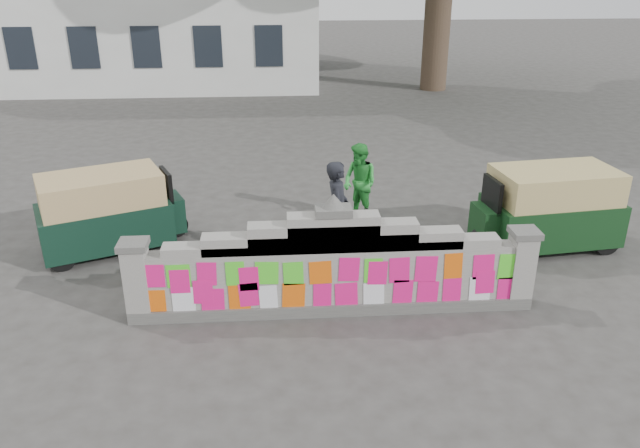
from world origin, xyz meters
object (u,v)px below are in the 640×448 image
object	(u,v)px
cyclist_rider	(337,223)
rickshaw_left	(108,211)
pedestrian	(360,183)
rickshaw_right	(548,207)
cyclist_bike	(337,242)

from	to	relation	value
cyclist_rider	rickshaw_left	xyz separation A→B (m)	(-4.29, 1.14, -0.10)
pedestrian	rickshaw_right	world-z (taller)	pedestrian
rickshaw_left	cyclist_bike	bearing A→B (deg)	-37.68
cyclist_rider	rickshaw_right	xyz separation A→B (m)	(4.14, 0.64, -0.07)
cyclist_bike	cyclist_rider	distance (m)	0.37
pedestrian	rickshaw_right	size ratio (longest dim) A/B	0.57
pedestrian	rickshaw_left	distance (m)	5.12
cyclist_rider	rickshaw_right	world-z (taller)	cyclist_rider
pedestrian	cyclist_rider	bearing A→B (deg)	-52.95
cyclist_bike	pedestrian	distance (m)	2.40
cyclist_bike	cyclist_rider	size ratio (longest dim) A/B	1.12
rickshaw_right	rickshaw_left	bearing A→B (deg)	-10.10
cyclist_bike	rickshaw_left	xyz separation A→B (m)	(-4.29, 1.14, 0.27)
rickshaw_left	cyclist_rider	bearing A→B (deg)	-37.68
rickshaw_right	cyclist_rider	bearing A→B (deg)	2.05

